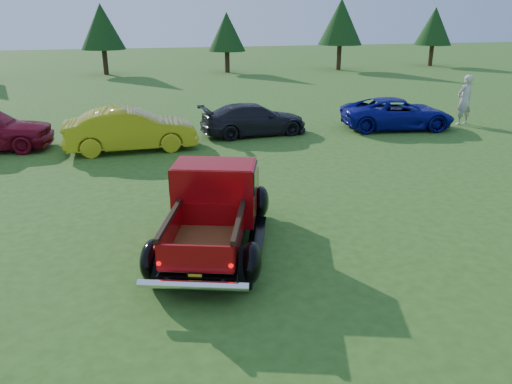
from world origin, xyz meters
name	(u,v)px	position (x,y,z in m)	size (l,w,h in m)	color
ground	(238,250)	(0.00, 0.00, 0.00)	(120.00, 120.00, 0.00)	#305217
tree_mid_left	(102,27)	(-3.00, 31.00, 3.38)	(3.20, 3.20, 5.00)	#332114
tree_mid_right	(227,32)	(6.00, 30.00, 2.97)	(2.82, 2.82, 4.40)	#332114
tree_east	(341,22)	(15.00, 29.50, 3.66)	(3.46, 3.46, 5.40)	#332114
tree_far_east	(434,26)	(24.00, 30.50, 3.25)	(3.07, 3.07, 4.80)	#332114
pickup_truck	(216,205)	(-0.31, 0.54, 0.78)	(3.16, 4.70, 1.64)	black
show_car_yellow	(131,130)	(-1.76, 8.22, 0.71)	(1.49, 4.28, 1.41)	#B3AA17
show_car_grey	(254,119)	(2.76, 9.39, 0.58)	(1.63, 4.01, 1.16)	black
show_car_blue	(397,113)	(8.50, 8.94, 0.61)	(2.01, 4.36, 1.21)	navy
spectator	(465,100)	(11.50, 8.94, 1.01)	(0.73, 0.48, 2.01)	beige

